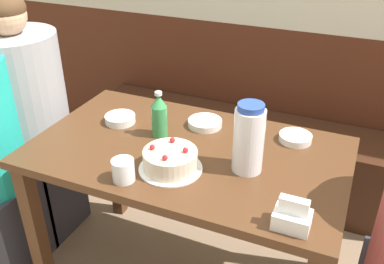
{
  "coord_description": "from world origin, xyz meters",
  "views": [
    {
      "loc": [
        0.58,
        -1.29,
        1.61
      ],
      "look_at": [
        -0.0,
        0.05,
        0.78
      ],
      "focal_mm": 40.0,
      "sensor_mm": 36.0,
      "label": 1
    }
  ],
  "objects_px": {
    "bowl_soup_white": "(120,119)",
    "bowl_side_dish": "(205,123)",
    "bench_seat": "(243,154)",
    "water_pitcher": "(249,139)",
    "glass_water_tall": "(123,170)",
    "bowl_rice_small": "(295,138)",
    "person_grey_tee": "(29,124)",
    "birthday_cake": "(169,160)",
    "napkin_holder": "(292,217)",
    "soju_bottle": "(159,115)"
  },
  "relations": [
    {
      "from": "bowl_soup_white",
      "to": "bowl_side_dish",
      "type": "relative_size",
      "value": 0.91
    },
    {
      "from": "bench_seat",
      "to": "water_pitcher",
      "type": "relative_size",
      "value": 7.24
    },
    {
      "from": "glass_water_tall",
      "to": "bowl_rice_small",
      "type": "bearing_deg",
      "value": 45.55
    },
    {
      "from": "bowl_rice_small",
      "to": "water_pitcher",
      "type": "bearing_deg",
      "value": -114.05
    },
    {
      "from": "glass_water_tall",
      "to": "person_grey_tee",
      "type": "height_order",
      "value": "person_grey_tee"
    },
    {
      "from": "bowl_soup_white",
      "to": "glass_water_tall",
      "type": "xyz_separation_m",
      "value": [
        0.24,
        -0.36,
        0.02
      ]
    },
    {
      "from": "glass_water_tall",
      "to": "person_grey_tee",
      "type": "distance_m",
      "value": 0.84
    },
    {
      "from": "bench_seat",
      "to": "bowl_rice_small",
      "type": "relative_size",
      "value": 14.44
    },
    {
      "from": "birthday_cake",
      "to": "bowl_soup_white",
      "type": "distance_m",
      "value": 0.43
    },
    {
      "from": "napkin_holder",
      "to": "bowl_soup_white",
      "type": "bearing_deg",
      "value": 155.77
    },
    {
      "from": "birthday_cake",
      "to": "bowl_side_dish",
      "type": "xyz_separation_m",
      "value": [
        -0.0,
        0.35,
        -0.02
      ]
    },
    {
      "from": "soju_bottle",
      "to": "person_grey_tee",
      "type": "bearing_deg",
      "value": 179.35
    },
    {
      "from": "birthday_cake",
      "to": "bowl_side_dish",
      "type": "relative_size",
      "value": 1.6
    },
    {
      "from": "glass_water_tall",
      "to": "person_grey_tee",
      "type": "bearing_deg",
      "value": 155.79
    },
    {
      "from": "person_grey_tee",
      "to": "water_pitcher",
      "type": "bearing_deg",
      "value": -5.38
    },
    {
      "from": "bench_seat",
      "to": "bowl_soup_white",
      "type": "distance_m",
      "value": 0.97
    },
    {
      "from": "water_pitcher",
      "to": "bowl_rice_small",
      "type": "xyz_separation_m",
      "value": [
        0.12,
        0.27,
        -0.11
      ]
    },
    {
      "from": "soju_bottle",
      "to": "bowl_side_dish",
      "type": "xyz_separation_m",
      "value": [
        0.14,
        0.15,
        -0.08
      ]
    },
    {
      "from": "bowl_side_dish",
      "to": "glass_water_tall",
      "type": "height_order",
      "value": "glass_water_tall"
    },
    {
      "from": "glass_water_tall",
      "to": "water_pitcher",
      "type": "bearing_deg",
      "value": 31.94
    },
    {
      "from": "glass_water_tall",
      "to": "bowl_side_dish",
      "type": "bearing_deg",
      "value": 76.63
    },
    {
      "from": "birthday_cake",
      "to": "bowl_soup_white",
      "type": "xyz_separation_m",
      "value": [
        -0.35,
        0.24,
        -0.02
      ]
    },
    {
      "from": "bowl_side_dish",
      "to": "water_pitcher",
      "type": "bearing_deg",
      "value": -43.19
    },
    {
      "from": "soju_bottle",
      "to": "person_grey_tee",
      "type": "distance_m",
      "value": 0.75
    },
    {
      "from": "bench_seat",
      "to": "glass_water_tall",
      "type": "distance_m",
      "value": 1.24
    },
    {
      "from": "birthday_cake",
      "to": "water_pitcher",
      "type": "height_order",
      "value": "water_pitcher"
    },
    {
      "from": "soju_bottle",
      "to": "person_grey_tee",
      "type": "xyz_separation_m",
      "value": [
        -0.72,
        0.01,
        -0.2
      ]
    },
    {
      "from": "bowl_soup_white",
      "to": "bowl_rice_small",
      "type": "bearing_deg",
      "value": 10.97
    },
    {
      "from": "bowl_side_dish",
      "to": "person_grey_tee",
      "type": "height_order",
      "value": "person_grey_tee"
    },
    {
      "from": "napkin_holder",
      "to": "person_grey_tee",
      "type": "relative_size",
      "value": 0.09
    },
    {
      "from": "bowl_side_dish",
      "to": "bowl_soup_white",
      "type": "bearing_deg",
      "value": -161.91
    },
    {
      "from": "bench_seat",
      "to": "glass_water_tall",
      "type": "bearing_deg",
      "value": -96.22
    },
    {
      "from": "birthday_cake",
      "to": "napkin_holder",
      "type": "height_order",
      "value": "napkin_holder"
    },
    {
      "from": "water_pitcher",
      "to": "bowl_side_dish",
      "type": "bearing_deg",
      "value": 136.81
    },
    {
      "from": "birthday_cake",
      "to": "soju_bottle",
      "type": "relative_size",
      "value": 1.19
    },
    {
      "from": "birthday_cake",
      "to": "bowl_soup_white",
      "type": "relative_size",
      "value": 1.76
    },
    {
      "from": "bench_seat",
      "to": "napkin_holder",
      "type": "height_order",
      "value": "napkin_holder"
    },
    {
      "from": "water_pitcher",
      "to": "glass_water_tall",
      "type": "height_order",
      "value": "water_pitcher"
    },
    {
      "from": "soju_bottle",
      "to": "glass_water_tall",
      "type": "distance_m",
      "value": 0.33
    },
    {
      "from": "bowl_rice_small",
      "to": "glass_water_tall",
      "type": "xyz_separation_m",
      "value": [
        -0.49,
        -0.5,
        0.03
      ]
    },
    {
      "from": "bowl_soup_white",
      "to": "soju_bottle",
      "type": "bearing_deg",
      "value": -8.49
    },
    {
      "from": "bench_seat",
      "to": "bowl_soup_white",
      "type": "bearing_deg",
      "value": -115.74
    },
    {
      "from": "soju_bottle",
      "to": "glass_water_tall",
      "type": "relative_size",
      "value": 2.42
    },
    {
      "from": "birthday_cake",
      "to": "napkin_holder",
      "type": "xyz_separation_m",
      "value": [
        0.47,
        -0.13,
        0.0
      ]
    },
    {
      "from": "birthday_cake",
      "to": "bench_seat",
      "type": "bearing_deg",
      "value": 89.72
    },
    {
      "from": "bowl_rice_small",
      "to": "napkin_holder",
      "type": "bearing_deg",
      "value": -79.87
    },
    {
      "from": "bowl_soup_white",
      "to": "bowl_rice_small",
      "type": "relative_size",
      "value": 1.0
    },
    {
      "from": "soju_bottle",
      "to": "person_grey_tee",
      "type": "relative_size",
      "value": 0.16
    },
    {
      "from": "birthday_cake",
      "to": "glass_water_tall",
      "type": "relative_size",
      "value": 2.89
    },
    {
      "from": "napkin_holder",
      "to": "bowl_side_dish",
      "type": "xyz_separation_m",
      "value": [
        -0.47,
        0.48,
        -0.02
      ]
    }
  ]
}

